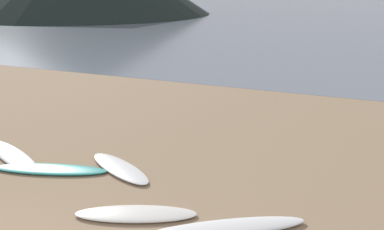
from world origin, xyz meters
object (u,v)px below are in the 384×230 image
surfboard_2 (13,156)px  surfboard_6 (227,228)px  surfboard_4 (120,168)px  surfboard_5 (136,214)px  surfboard_3 (50,169)px

surfboard_2 → surfboard_6: surfboard_6 is taller
surfboard_4 → surfboard_6: size_ratio=0.74×
surfboard_5 → surfboard_3: bearing=140.7°
surfboard_2 → surfboard_6: bearing=14.9°
surfboard_2 → surfboard_3: size_ratio=1.02×
surfboard_3 → surfboard_2: bearing=152.9°
surfboard_2 → surfboard_4: size_ratio=1.29×
surfboard_2 → surfboard_5: size_ratio=1.20×
surfboard_2 → surfboard_5: (3.68, -1.03, 0.00)m
surfboard_5 → surfboard_6: 1.53m
surfboard_2 → surfboard_6: 5.28m
surfboard_2 → surfboard_5: surfboard_5 is taller
surfboard_5 → surfboard_6: (1.52, 0.16, 0.01)m
surfboard_3 → surfboard_5: size_ratio=1.18×
surfboard_5 → surfboard_4: bearing=108.8°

